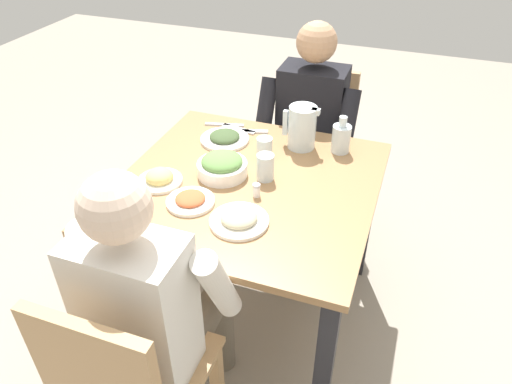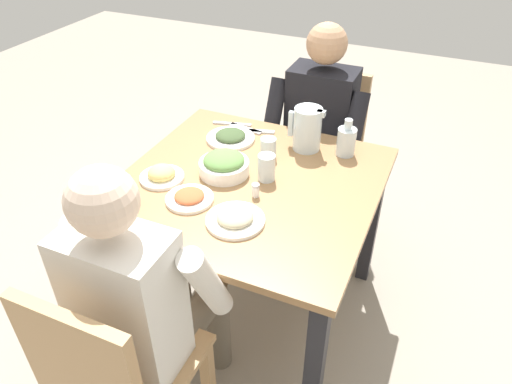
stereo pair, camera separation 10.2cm
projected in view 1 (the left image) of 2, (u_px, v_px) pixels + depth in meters
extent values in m
plane|color=gray|center=(249.00, 309.00, 2.33)|extent=(8.00, 8.00, 0.00)
cube|color=#997047|center=(248.00, 185.00, 1.90)|extent=(0.99, 0.99, 0.03)
cube|color=#232328|center=(366.00, 217.00, 2.34)|extent=(0.06, 0.06, 0.72)
cube|color=#232328|center=(200.00, 182.00, 2.58)|extent=(0.06, 0.06, 0.72)
cube|color=#232328|center=(324.00, 368.00, 1.66)|extent=(0.06, 0.06, 0.72)
cube|color=#232328|center=(105.00, 301.00, 1.90)|extent=(0.06, 0.06, 0.72)
cube|color=tan|center=(342.00, 183.00, 2.81)|extent=(0.04, 0.04, 0.45)
cube|color=tan|center=(287.00, 172.00, 2.90)|extent=(0.04, 0.04, 0.45)
cube|color=tan|center=(329.00, 217.00, 2.55)|extent=(0.04, 0.04, 0.45)
cube|color=tan|center=(269.00, 204.00, 2.64)|extent=(0.04, 0.04, 0.45)
cube|color=tan|center=(309.00, 157.00, 2.59)|extent=(0.40, 0.40, 0.03)
cube|color=tan|center=(321.00, 106.00, 2.60)|extent=(0.38, 0.04, 0.42)
cube|color=tan|center=(136.00, 357.00, 1.85)|extent=(0.04, 0.04, 0.45)
cube|color=tan|center=(143.00, 370.00, 1.53)|extent=(0.40, 0.40, 0.03)
cube|color=tan|center=(96.00, 377.00, 1.26)|extent=(0.38, 0.04, 0.42)
cube|color=black|center=(311.00, 115.00, 2.41)|extent=(0.32, 0.20, 0.50)
sphere|color=tan|center=(317.00, 42.00, 2.20)|extent=(0.19, 0.19, 0.19)
cylinder|color=#665B4C|center=(315.00, 185.00, 2.41)|extent=(0.11, 0.38, 0.11)
cylinder|color=#665B4C|center=(302.00, 240.00, 2.38)|extent=(0.10, 0.10, 0.48)
cylinder|color=black|center=(346.00, 130.00, 2.24)|extent=(0.08, 0.23, 0.37)
cylinder|color=#665B4C|center=(282.00, 178.00, 2.45)|extent=(0.11, 0.38, 0.11)
cylinder|color=#665B4C|center=(270.00, 232.00, 2.43)|extent=(0.10, 0.10, 0.48)
cylinder|color=black|center=(265.00, 117.00, 2.35)|extent=(0.08, 0.23, 0.37)
cube|color=silver|center=(137.00, 308.00, 1.40)|extent=(0.32, 0.20, 0.50)
sphere|color=beige|center=(115.00, 207.00, 1.19)|extent=(0.19, 0.19, 0.19)
cylinder|color=#665B4C|center=(155.00, 315.00, 1.73)|extent=(0.11, 0.38, 0.11)
cylinder|color=#665B4C|center=(184.00, 315.00, 2.00)|extent=(0.10, 0.10, 0.48)
cylinder|color=silver|center=(104.00, 255.00, 1.55)|extent=(0.08, 0.23, 0.37)
cylinder|color=#665B4C|center=(198.00, 328.00, 1.69)|extent=(0.11, 0.38, 0.11)
cylinder|color=#665B4C|center=(222.00, 326.00, 1.95)|extent=(0.10, 0.10, 0.48)
cylinder|color=silver|center=(218.00, 286.00, 1.44)|extent=(0.08, 0.23, 0.37)
cylinder|color=silver|center=(302.00, 127.00, 2.06)|extent=(0.12, 0.12, 0.19)
cube|color=silver|center=(285.00, 123.00, 2.08)|extent=(0.02, 0.02, 0.11)
cube|color=silver|center=(316.00, 112.00, 2.00)|extent=(0.04, 0.03, 0.02)
cylinder|color=white|center=(222.00, 169.00, 1.92)|extent=(0.20, 0.20, 0.05)
ellipsoid|color=#608E47|center=(222.00, 161.00, 1.90)|extent=(0.16, 0.16, 0.06)
cylinder|color=white|center=(160.00, 181.00, 1.89)|extent=(0.18, 0.18, 0.01)
ellipsoid|color=#E0C670|center=(159.00, 177.00, 1.88)|extent=(0.11, 0.11, 0.06)
cylinder|color=white|center=(239.00, 221.00, 1.68)|extent=(0.21, 0.21, 0.01)
ellipsoid|color=#B7AD89|center=(239.00, 217.00, 1.67)|extent=(0.13, 0.13, 0.05)
cylinder|color=white|center=(191.00, 201.00, 1.78)|extent=(0.18, 0.18, 0.01)
ellipsoid|color=#CC5B33|center=(190.00, 198.00, 1.77)|extent=(0.11, 0.11, 0.03)
cylinder|color=white|center=(225.00, 139.00, 2.16)|extent=(0.22, 0.22, 0.01)
ellipsoid|color=#3D512D|center=(225.00, 136.00, 2.15)|extent=(0.14, 0.14, 0.04)
cylinder|color=silver|center=(265.00, 167.00, 1.88)|extent=(0.07, 0.07, 0.11)
cylinder|color=silver|center=(127.00, 200.00, 1.72)|extent=(0.07, 0.07, 0.10)
cylinder|color=silver|center=(265.00, 148.00, 2.02)|extent=(0.07, 0.07, 0.09)
cylinder|color=silver|center=(341.00, 139.00, 2.05)|extent=(0.08, 0.08, 0.12)
cylinder|color=#993333|center=(340.00, 144.00, 2.07)|extent=(0.07, 0.07, 0.07)
cylinder|color=silver|center=(343.00, 122.00, 2.01)|extent=(0.03, 0.03, 0.04)
cylinder|color=white|center=(256.00, 191.00, 1.80)|extent=(0.03, 0.03, 0.04)
cylinder|color=#B2B2B7|center=(256.00, 185.00, 1.79)|extent=(0.03, 0.03, 0.01)
cube|color=silver|center=(239.00, 129.00, 2.24)|extent=(0.17, 0.05, 0.01)
cube|color=silver|center=(224.00, 125.00, 2.28)|extent=(0.18, 0.06, 0.01)
cube|color=silver|center=(250.00, 131.00, 2.23)|extent=(0.17, 0.07, 0.01)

